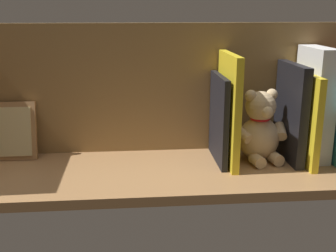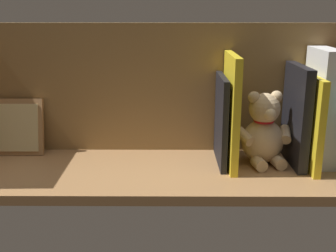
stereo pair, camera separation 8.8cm
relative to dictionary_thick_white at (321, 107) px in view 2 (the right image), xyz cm
name	(u,v)px [view 2 (the right image)]	position (x,y,z in cm)	size (l,w,h in cm)	color
ground_plane	(168,172)	(36.56, 4.85, -14.79)	(102.45, 31.32, 2.20)	#A87A4C
shelf_back_panel	(168,88)	(36.56, -8.56, 2.72)	(102.45, 1.50, 32.83)	olive
dictionary_thick_white	(321,107)	(0.00, 0.00, 0.00)	(4.63, 14.62, 27.39)	white
book_2	(308,121)	(3.71, 2.23, -2.85)	(1.59, 19.29, 21.68)	yellow
book_3	(296,115)	(6.20, 1.05, -1.85)	(2.19, 16.93, 23.69)	black
teddy_bear	(264,132)	(13.70, 1.28, -5.93)	(14.11, 12.49, 17.65)	#D1B284
book_4	(231,111)	(21.80, 1.76, -0.55)	(1.68, 18.34, 26.29)	yellow
book_5	(221,120)	(23.92, 0.87, -3.12)	(1.35, 16.56, 21.14)	black
picture_frame_leaning	(17,127)	(75.25, -4.96, -6.64)	(13.45, 4.29, 14.37)	#A87A4C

